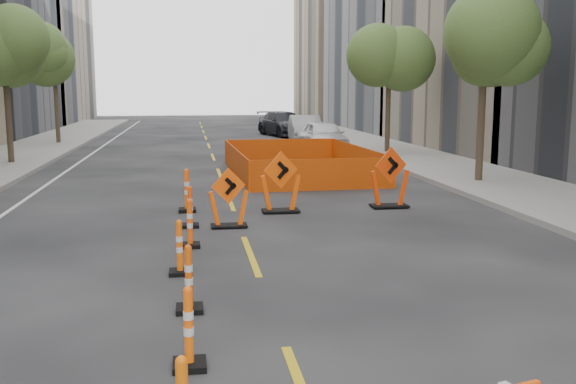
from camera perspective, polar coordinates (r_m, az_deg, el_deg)
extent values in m
plane|color=black|center=(8.58, -0.70, -12.39)|extent=(140.00, 140.00, 0.00)
cube|color=gray|center=(22.54, 17.93, 0.88)|extent=(4.00, 90.00, 0.15)
cube|color=gray|center=(65.81, -23.55, 14.41)|extent=(12.00, 20.00, 20.00)
cube|color=gray|center=(36.72, 21.50, 14.57)|extent=(12.00, 16.00, 14.00)
cube|color=tan|center=(69.10, 6.54, 13.15)|extent=(12.00, 14.00, 16.00)
cylinder|color=#382B1E|center=(28.88, -23.54, 5.28)|extent=(0.24, 0.24, 3.15)
sphere|color=#3A6129|center=(28.87, -23.93, 11.18)|extent=(2.80, 2.80, 2.80)
cylinder|color=#382B1E|center=(38.63, -19.83, 6.30)|extent=(0.24, 0.24, 3.15)
sphere|color=#3A6129|center=(38.62, -20.08, 10.71)|extent=(2.80, 2.80, 2.80)
cylinder|color=#382B1E|center=(22.12, 16.73, 4.70)|extent=(0.24, 0.24, 3.15)
sphere|color=#3A6129|center=(22.11, 17.09, 12.40)|extent=(2.80, 2.80, 2.80)
cylinder|color=#382B1E|center=(31.42, 8.85, 6.19)|extent=(0.24, 0.24, 3.15)
sphere|color=#3A6129|center=(31.41, 8.99, 11.62)|extent=(2.80, 2.80, 2.80)
imported|color=white|center=(32.53, 3.19, 5.00)|extent=(1.93, 4.66, 1.58)
imported|color=#A2A3A8|center=(37.77, 1.54, 5.61)|extent=(2.04, 4.97, 1.60)
imported|color=black|center=(43.45, -0.35, 6.09)|extent=(3.53, 5.97, 1.62)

